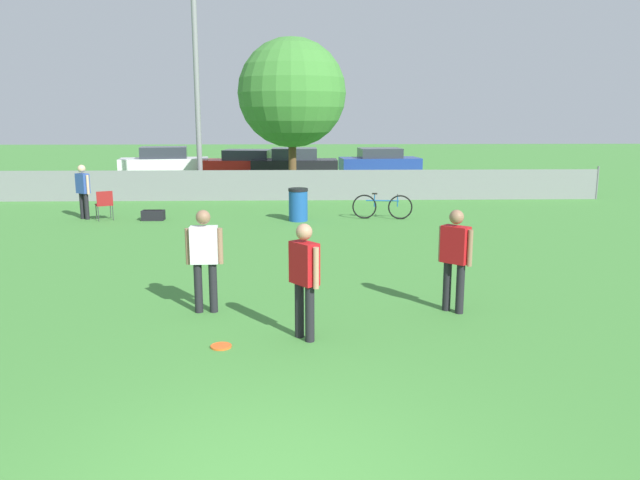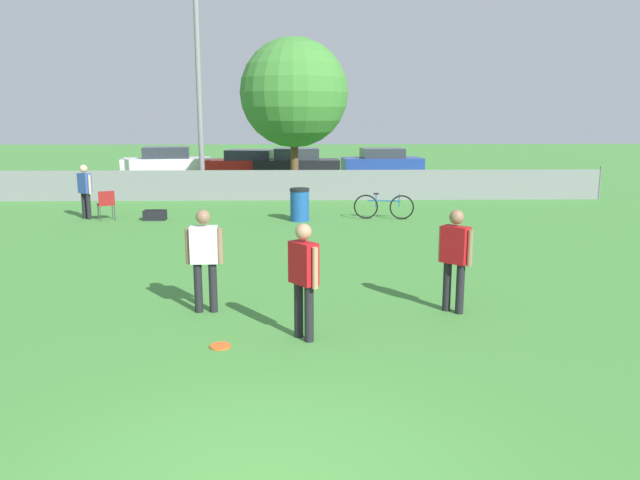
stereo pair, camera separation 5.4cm
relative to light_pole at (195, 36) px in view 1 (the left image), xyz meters
name	(u,v)px [view 1 (the left image)]	position (x,y,z in m)	size (l,w,h in m)	color
fence_backline	(291,185)	(3.46, -1.25, -5.30)	(22.60, 0.07, 1.21)	gray
light_pole	(195,36)	(0.00, 0.00, 0.00)	(0.90, 0.36, 10.13)	gray
tree_near_pole	(292,93)	(3.48, 1.88, -1.95)	(4.35, 4.35, 6.09)	brown
player_defender_red	(304,273)	(3.85, -15.50, -4.90)	(0.43, 0.48, 1.65)	black
player_receiver_white	(204,253)	(2.30, -14.24, -4.90)	(0.58, 0.23, 1.65)	black
player_thrower_red	(455,253)	(6.23, -14.34, -4.90)	(0.46, 0.45, 1.65)	black
spectator_in_blue	(83,188)	(-2.65, -5.16, -4.92)	(0.47, 0.41, 1.62)	black
frisbee_disc	(221,346)	(2.72, -15.78, -5.84)	(0.29, 0.29, 0.03)	#E5591E
folding_chair_sideline	(104,203)	(-1.99, -5.38, -5.34)	(0.61, 0.61, 0.88)	#333338
bicycle_sideline	(382,206)	(6.25, -5.42, -5.48)	(1.78, 0.44, 0.78)	black
trash_bin	(298,205)	(3.74, -5.67, -5.37)	(0.58, 0.58, 0.96)	#194C99
gear_bag_sideline	(153,215)	(-0.56, -5.42, -5.71)	(0.65, 0.36, 0.32)	black
parked_car_white	(164,163)	(-2.94, 7.45, -5.14)	(4.49, 2.29, 1.49)	black
parked_car_red	(247,164)	(1.18, 7.18, -5.19)	(4.42, 2.19, 1.36)	black
parked_car_dark	(294,164)	(3.52, 6.45, -5.14)	(4.11, 1.71, 1.47)	black
parked_car_blue	(380,162)	(7.89, 8.27, -5.18)	(4.17, 2.15, 1.36)	black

